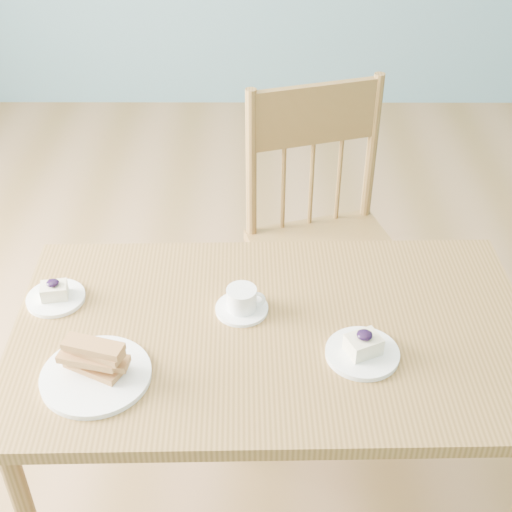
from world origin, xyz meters
TOP-DOWN VIEW (x-y plane):
  - room at (0.00, 0.00)m, footprint 5.01×5.01m
  - dining_table at (-0.17, -0.25)m, footprint 1.26×0.74m
  - dining_chair at (0.01, 0.35)m, footprint 0.55×0.54m
  - cheesecake_plate_near at (0.03, -0.34)m, footprint 0.17×0.17m
  - cheesecake_plate_far at (-0.71, -0.14)m, footprint 0.15×0.15m
  - coffee_cup at (-0.24, -0.18)m, footprint 0.13×0.13m
  - biscotti_plate at (-0.56, -0.41)m, footprint 0.24×0.24m

SIDE VIEW (x-z plane):
  - dining_chair at x=0.01m, z-range 0.01..0.99m
  - dining_table at x=-0.17m, z-range 0.27..0.94m
  - cheesecake_plate_far at x=-0.71m, z-range 0.65..0.72m
  - cheesecake_plate_near at x=0.03m, z-range 0.65..0.72m
  - coffee_cup at x=-0.24m, z-range 0.66..0.73m
  - biscotti_plate at x=-0.56m, z-range 0.65..0.75m
  - room at x=0.00m, z-range -0.01..2.71m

